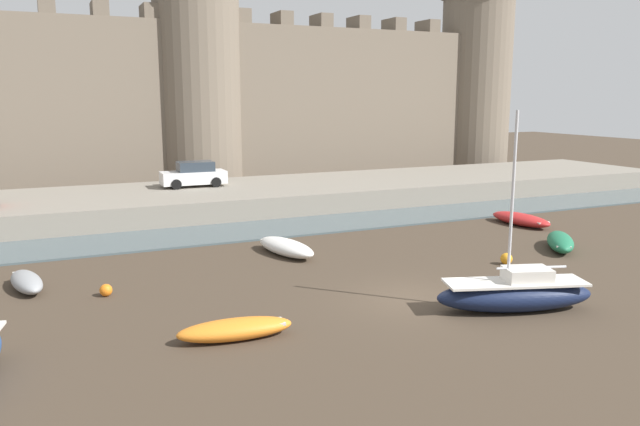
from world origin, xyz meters
TOP-DOWN VIEW (x-y plane):
  - ground_plane at (0.00, 0.00)m, footprint 160.00×160.00m
  - water_channel at (0.00, 13.10)m, footprint 80.00×4.50m
  - quay_road at (0.00, 20.35)m, footprint 65.12×10.00m
  - castle at (-0.00, 30.93)m, footprint 60.45×7.33m
  - sailboat_midflat_left at (2.50, -2.44)m, footprint 5.56×3.09m
  - rowboat_foreground_left at (-6.80, -1.02)m, footprint 3.54×1.38m
  - rowboat_foreground_right at (-12.49, 6.81)m, footprint 1.52×3.07m
  - rowboat_midflat_centre at (12.59, 8.54)m, footprint 1.88×4.06m
  - rowboat_foreground_centre at (10.31, 3.34)m, footprint 3.13×3.48m
  - rowboat_near_channel_right at (-1.80, 7.74)m, footprint 2.17×4.07m
  - mooring_buoy_mid_mud at (-9.88, 4.82)m, footprint 0.45×0.45m
  - mooring_buoy_near_channel at (6.20, 2.27)m, footprint 0.51×0.51m
  - car_quay_centre_west at (-2.69, 21.77)m, footprint 4.12×1.92m

SIDE VIEW (x-z plane):
  - ground_plane at x=0.00m, z-range 0.00..0.00m
  - water_channel at x=0.00m, z-range 0.00..0.10m
  - mooring_buoy_mid_mud at x=-9.88m, z-range 0.00..0.45m
  - mooring_buoy_near_channel at x=6.20m, z-range 0.00..0.51m
  - rowboat_foreground_left at x=-6.80m, z-range 0.02..0.64m
  - rowboat_foreground_right at x=-12.49m, z-range 0.02..0.65m
  - rowboat_midflat_centre at x=12.59m, z-range 0.02..0.67m
  - rowboat_near_channel_right at x=-1.80m, z-range 0.02..0.72m
  - rowboat_foreground_centre at x=10.31m, z-range 0.02..0.76m
  - sailboat_midflat_left at x=2.50m, z-range -2.72..3.94m
  - quay_road at x=0.00m, z-range 0.00..1.34m
  - car_quay_centre_west at x=-2.69m, z-range 1.30..2.92m
  - castle at x=0.00m, z-range -2.40..17.67m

